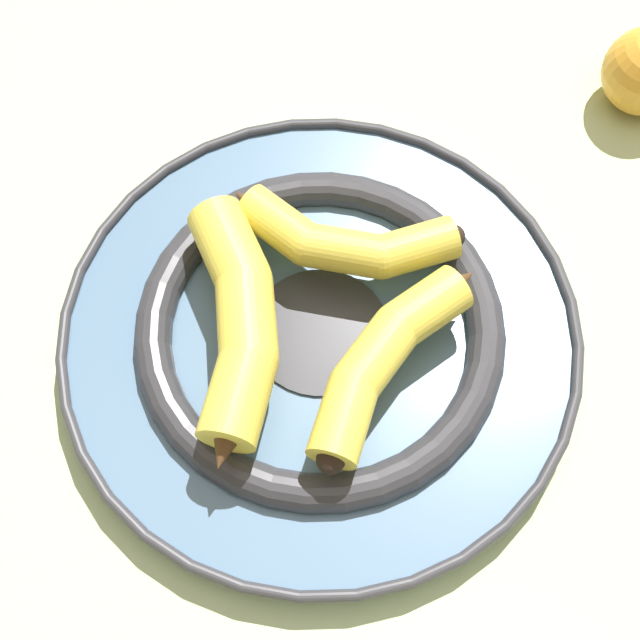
{
  "coord_description": "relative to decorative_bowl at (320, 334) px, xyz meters",
  "views": [
    {
      "loc": [
        0.05,
        0.24,
        0.6
      ],
      "look_at": [
        -0.04,
        -0.01,
        0.04
      ],
      "focal_mm": 50.0,
      "sensor_mm": 36.0,
      "label": 1
    }
  ],
  "objects": [
    {
      "name": "banana_b",
      "position": [
        -0.03,
        -0.05,
        0.04
      ],
      "size": [
        0.15,
        0.11,
        0.03
      ],
      "rotation": [
        0.0,
        0.0,
        2.63
      ],
      "color": "gold",
      "rests_on": "decorative_bowl"
    },
    {
      "name": "decorative_bowl",
      "position": [
        0.0,
        0.0,
        0.0
      ],
      "size": [
        0.37,
        0.37,
        0.04
      ],
      "color": "slate",
      "rests_on": "ground_plane"
    },
    {
      "name": "banana_c",
      "position": [
        -0.03,
        0.05,
        0.04
      ],
      "size": [
        0.15,
        0.12,
        0.03
      ],
      "rotation": [
        0.0,
        0.0,
        0.63
      ],
      "color": "yellow",
      "rests_on": "decorative_bowl"
    },
    {
      "name": "banana_a",
      "position": [
        0.06,
        -0.01,
        0.04
      ],
      "size": [
        0.09,
        0.2,
        0.04
      ],
      "rotation": [
        0.0,
        0.0,
        4.49
      ],
      "color": "yellow",
      "rests_on": "decorative_bowl"
    },
    {
      "name": "ground_plane",
      "position": [
        0.04,
        0.01,
        -0.02
      ],
      "size": [
        2.8,
        2.8,
        0.0
      ],
      "primitive_type": "plane",
      "color": "#B2C693"
    }
  ]
}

